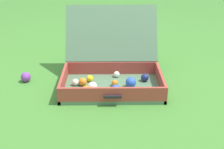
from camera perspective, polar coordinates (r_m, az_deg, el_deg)
name	(u,v)px	position (r m, az deg, el deg)	size (l,w,h in m)	color
ground_plane	(108,93)	(2.04, -0.80, -3.56)	(16.00, 16.00, 0.00)	#3D7A2D
open_suitcase	(112,69)	(2.12, -0.06, 1.04)	(0.68, 0.68, 0.49)	#4C7051
stray_ball_on_grass	(26,77)	(2.27, -15.85, -0.47)	(0.07, 0.07, 0.07)	purple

